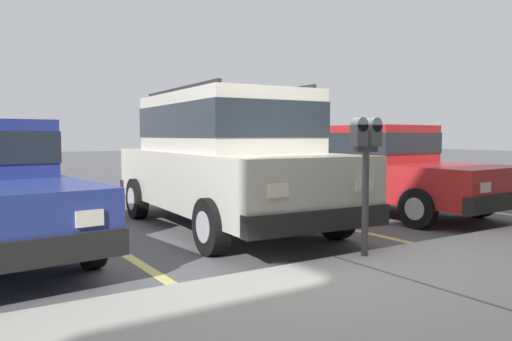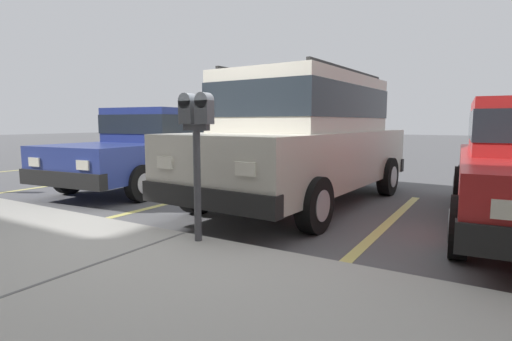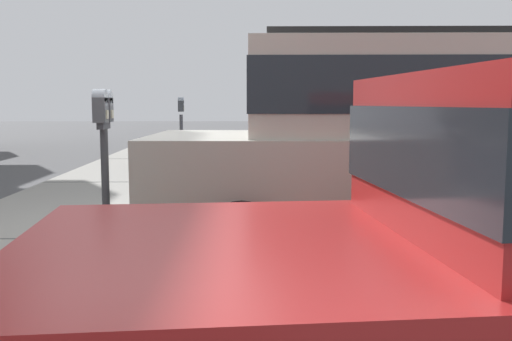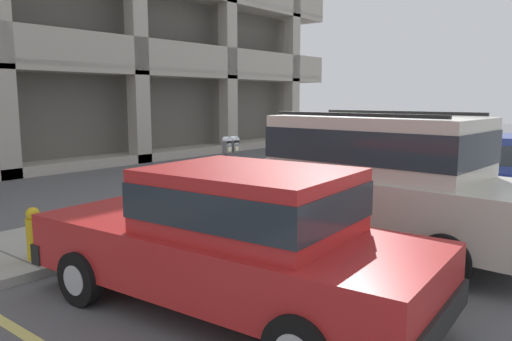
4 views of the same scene
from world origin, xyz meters
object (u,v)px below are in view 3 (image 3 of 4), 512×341
silver_suv (403,139)px  parking_meter_near (104,130)px  dark_hatchback (349,143)px  parking_meter_far (181,121)px

silver_suv → parking_meter_near: bearing=95.4°
dark_hatchback → silver_suv: bearing=172.4°
silver_suv → dark_hatchback: (3.25, -0.13, -0.27)m
dark_hatchback → parking_meter_near: (-3.37, 2.88, 0.36)m
parking_meter_far → silver_suv: bearing=-157.0°
parking_meter_near → parking_meter_far: same height
parking_meter_far → dark_hatchback: bearing=-138.0°
silver_suv → parking_meter_far: 6.95m
parking_meter_near → parking_meter_far: size_ratio=1.00×
parking_meter_far → parking_meter_near: bearing=179.6°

